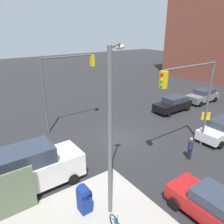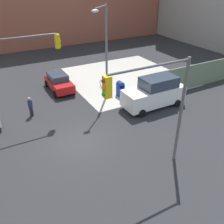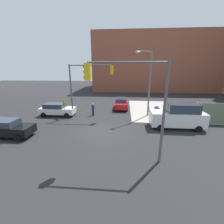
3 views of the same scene
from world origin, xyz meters
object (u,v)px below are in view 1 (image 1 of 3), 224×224
Objects in this scene: van_white_delivery at (32,168)px; traffic_signal_se_corner at (65,78)px; hatchback_red at (214,206)px; coupe_gray at (203,96)px; sedan_white at (222,129)px; traffic_signal_nw_corner at (193,92)px; pedestrian_crossing at (190,148)px; hatchback_black at (173,104)px; street_lamp_corner at (112,123)px; mailbox_blue at (84,198)px.

traffic_signal_se_corner is at bearing -128.84° from van_white_delivery.
hatchback_red and coupe_gray have the same top height.
sedan_white is 1.02× the size of coupe_gray.
traffic_signal_nw_corner is 7.18m from hatchback_red.
pedestrian_crossing is (-3.61, -3.87, 0.01)m from hatchback_red.
hatchback_black is 2.72× the size of pedestrian_crossing.
traffic_signal_se_corner is 3.94× the size of pedestrian_crossing.
street_lamp_corner is 1.81× the size of coupe_gray.
hatchback_black is at bearing -151.80° from street_lamp_corner.
sedan_white is 14.75m from van_white_delivery.
traffic_signal_se_corner is 0.81× the size of street_lamp_corner.
van_white_delivery is at bearing -53.72° from street_lamp_corner.
mailbox_blue is at bearing 0.71° from sedan_white.
traffic_signal_se_corner is at bearing -44.96° from sedan_white.
van_white_delivery is (2.75, -3.75, -3.42)m from street_lamp_corner.
street_lamp_corner is at bearing 8.09° from traffic_signal_nw_corner.
hatchback_red is at bearing 46.61° from hatchback_black.
hatchback_red is at bearing 129.89° from van_white_delivery.
van_white_delivery reaches higher than hatchback_black.
van_white_delivery is at bearing -11.90° from sedan_white.
hatchback_red is 5.29m from pedestrian_crossing.
traffic_signal_nw_corner is 9.48m from hatchback_black.
sedan_white is at bearing -179.29° from mailbox_blue.
hatchback_red is at bearing 34.43° from coupe_gray.
coupe_gray and hatchback_black have the same top height.
hatchback_red is 14.80m from hatchback_black.
pedestrian_crossing is at bearing -133.01° from hatchback_red.
pedestrian_crossing is at bearing 57.52° from traffic_signal_nw_corner.
traffic_signal_nw_corner is 9.48m from mailbox_blue.
mailbox_blue is 3.56m from van_white_delivery.
sedan_white is (-11.67, -0.71, -3.86)m from street_lamp_corner.
traffic_signal_se_corner reaches higher than pedestrian_crossing.
traffic_signal_se_corner reaches higher than sedan_white.
traffic_signal_nw_corner is 10.32m from traffic_signal_se_corner.
hatchback_red is at bearing 26.86° from sedan_white.
pedestrian_crossing is at bearing 160.65° from van_white_delivery.
hatchback_black is 0.83× the size of van_white_delivery.
street_lamp_corner is 15.78m from hatchback_black.
sedan_white is 4.76m from pedestrian_crossing.
traffic_signal_nw_corner is 4.55× the size of mailbox_blue.
traffic_signal_nw_corner is at bearing -171.91° from street_lamp_corner.
van_white_delivery is (5.07, 6.30, -3.32)m from traffic_signal_se_corner.
mailbox_blue is at bearing 24.37° from hatchback_black.
hatchback_black is (-6.11, -6.18, -3.78)m from traffic_signal_nw_corner.
coupe_gray is at bearing 179.19° from hatchback_black.
van_white_delivery reaches higher than coupe_gray.
traffic_signal_se_corner is at bearing -9.90° from coupe_gray.
pedestrian_crossing is at bearing -177.13° from street_lamp_corner.
van_white_delivery reaches higher than sedan_white.
hatchback_black is (-14.76, -6.68, 0.08)m from mailbox_blue.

